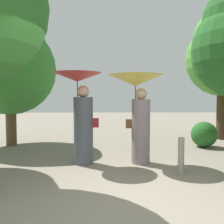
{
  "coord_description": "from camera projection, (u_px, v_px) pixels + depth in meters",
  "views": [
    {
      "loc": [
        -0.07,
        -3.34,
        1.52
      ],
      "look_at": [
        0.0,
        2.76,
        1.13
      ],
      "focal_mm": 40.56,
      "sensor_mm": 36.0,
      "label": 1
    }
  ],
  "objects": [
    {
      "name": "person_right",
      "position": [
        138.0,
        100.0,
        5.66
      ],
      "size": [
        1.22,
        1.22,
        1.99
      ],
      "rotation": [
        0.0,
        0.0,
        1.47
      ],
      "color": "gray",
      "rests_on": "ground"
    },
    {
      "name": "bush_path_left",
      "position": [
        204.0,
        134.0,
        7.51
      ],
      "size": [
        0.76,
        0.76,
        0.76
      ],
      "primitive_type": "sphere",
      "color": "#235B23",
      "rests_on": "ground"
    },
    {
      "name": "person_left",
      "position": [
        81.0,
        106.0,
        5.6
      ],
      "size": [
        1.08,
        1.08,
        2.03
      ],
      "rotation": [
        0.0,
        0.0,
        1.47
      ],
      "color": "#474C56",
      "rests_on": "ground"
    },
    {
      "name": "tree_near_right",
      "position": [
        224.0,
        52.0,
        8.76
      ],
      "size": [
        2.57,
        2.57,
        4.57
      ],
      "color": "#42301E",
      "rests_on": "ground"
    },
    {
      "name": "ground_plane",
      "position": [
        114.0,
        208.0,
        3.43
      ],
      "size": [
        40.0,
        40.0,
        0.0
      ],
      "primitive_type": "plane",
      "color": "gray"
    },
    {
      "name": "tree_far_back",
      "position": [
        10.0,
        63.0,
        7.61
      ],
      "size": [
        2.75,
        2.75,
        4.04
      ],
      "color": "brown",
      "rests_on": "ground"
    },
    {
      "name": "path_marker_post",
      "position": [
        181.0,
        156.0,
        4.88
      ],
      "size": [
        0.12,
        0.12,
        0.72
      ],
      "primitive_type": "cylinder",
      "color": "gray",
      "rests_on": "ground"
    }
  ]
}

